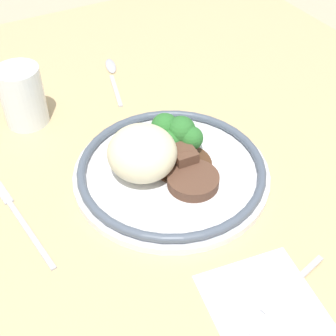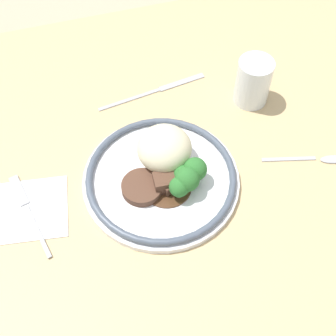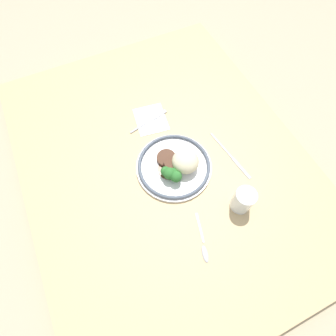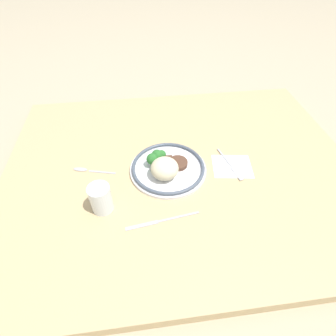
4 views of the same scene
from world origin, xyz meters
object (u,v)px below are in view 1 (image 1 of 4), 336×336
(knife, at_px, (12,206))
(spoon, at_px, (113,72))
(juice_glass, at_px, (23,99))
(fork, at_px, (264,311))
(plate, at_px, (166,163))

(knife, distance_m, spoon, 0.35)
(juice_glass, distance_m, fork, 0.47)
(plate, bearing_deg, fork, 177.58)
(juice_glass, xyz_separation_m, knife, (-0.17, 0.07, -0.04))
(plate, relative_size, fork, 1.57)
(plate, height_order, juice_glass, juice_glass)
(fork, xyz_separation_m, spoon, (0.52, -0.05, -0.00))
(knife, bearing_deg, spoon, -54.00)
(plate, distance_m, spoon, 0.29)
(plate, height_order, fork, plate)
(spoon, bearing_deg, knife, 148.26)
(plate, distance_m, juice_glass, 0.25)
(fork, bearing_deg, juice_glass, -88.00)
(fork, bearing_deg, knife, -68.43)
(juice_glass, xyz_separation_m, fork, (-0.45, -0.12, -0.04))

